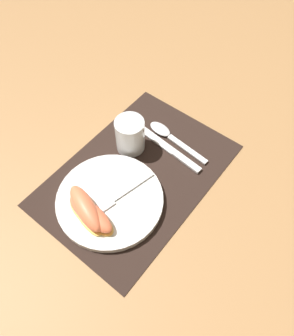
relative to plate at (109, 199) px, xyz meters
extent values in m
plane|color=#A37547|center=(0.10, 0.00, -0.01)|extent=(3.00, 3.00, 0.00)
cube|color=black|center=(0.10, 0.00, -0.01)|extent=(0.47, 0.32, 0.00)
cylinder|color=white|center=(0.00, 0.00, 0.00)|extent=(0.24, 0.24, 0.02)
cylinder|color=silver|center=(0.15, 0.06, 0.04)|extent=(0.07, 0.07, 0.09)
cylinder|color=orange|center=(0.15, 0.06, 0.00)|extent=(0.06, 0.06, 0.03)
cube|color=silver|center=(0.20, -0.08, 0.00)|extent=(0.02, 0.08, 0.01)
cube|color=silver|center=(0.21, 0.03, -0.01)|extent=(0.03, 0.13, 0.01)
cube|color=silver|center=(0.23, -0.06, -0.01)|extent=(0.03, 0.12, 0.01)
ellipsoid|color=silver|center=(0.24, 0.04, 0.00)|extent=(0.04, 0.07, 0.01)
cube|color=silver|center=(0.06, -0.02, 0.01)|extent=(0.11, 0.04, 0.00)
cube|color=silver|center=(-0.03, 0.00, 0.01)|extent=(0.07, 0.04, 0.00)
ellipsoid|color=#F7C656|center=(-0.06, 0.01, 0.01)|extent=(0.09, 0.14, 0.01)
ellipsoid|color=#F2754C|center=(-0.06, 0.01, 0.03)|extent=(0.08, 0.13, 0.04)
ellipsoid|color=#F7C656|center=(-0.06, 0.00, 0.01)|extent=(0.05, 0.13, 0.01)
ellipsoid|color=#F2754C|center=(-0.06, 0.00, 0.02)|extent=(0.05, 0.13, 0.03)
camera|label=1|loc=(-0.22, -0.29, 0.66)|focal=35.00mm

